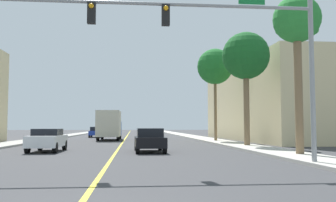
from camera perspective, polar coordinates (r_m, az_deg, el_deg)
The scene contains 13 objects.
ground at distance 47.21m, azimuth -6.73°, elevation -5.84°, with size 192.00×192.00×0.00m, color #38383A.
sidewalk_left at distance 48.30m, azimuth -17.80°, elevation -5.55°, with size 2.60×168.00×0.15m, color #9E9B93.
sidewalk_right at distance 47.90m, azimuth 4.44°, elevation -5.74°, with size 2.60×168.00×0.15m, color #B2ADA3.
lane_marking_center at distance 47.21m, azimuth -6.73°, elevation -5.84°, with size 0.16×144.00×0.01m, color yellow.
building_right_near at distance 43.29m, azimuth 17.04°, elevation -0.49°, with size 10.81×27.13×8.13m, color beige.
traffic_signal_mast at distance 14.87m, azimuth 7.78°, elevation 10.06°, with size 12.58×0.36×6.69m.
palm_near at distance 20.65m, azimuth 19.68°, elevation 11.40°, with size 2.49×2.49×8.32m.
palm_mid at distance 28.39m, azimuth 12.19°, elevation 6.82°, with size 3.60×3.60×8.59m.
palm_far at distance 36.52m, azimuth 7.44°, elevation 5.34°, with size 3.56×3.56×9.14m.
car_black at distance 22.04m, azimuth -2.91°, elevation -6.14°, with size 1.83×4.03×1.44m.
car_blue at distance 50.99m, azimuth -11.26°, elevation -4.82°, with size 1.89×4.49×1.45m.
car_white at distance 23.55m, azimuth -18.51°, elevation -5.80°, with size 1.78×3.99×1.41m.
delivery_truck at distance 40.52m, azimuth -9.23°, elevation -3.75°, with size 2.41×7.57×3.19m.
Camera 1 is at (1.06, -5.17, 1.59)m, focal length 38.59 mm.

